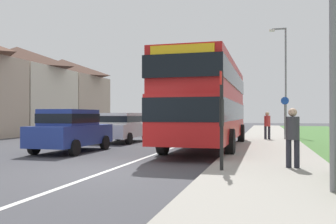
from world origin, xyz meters
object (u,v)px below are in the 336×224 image
object	(u,v)px
pedestrian_at_stop	(293,135)
street_lamp_mid	(284,74)
parked_car_white	(123,126)
cycle_route_sign	(285,116)
pedestrian_walking_away	(267,124)
parked_car_blue	(71,129)
bus_stop_sign	(222,113)
double_decker_bus	(208,100)

from	to	relation	value
pedestrian_at_stop	street_lamp_mid	world-z (taller)	street_lamp_mid
parked_car_white	street_lamp_mid	bearing A→B (deg)	40.73
cycle_route_sign	street_lamp_mid	distance (m)	5.21
pedestrian_at_stop	pedestrian_walking_away	distance (m)	11.19
street_lamp_mid	pedestrian_at_stop	bearing A→B (deg)	-92.05
parked_car_blue	pedestrian_walking_away	xyz separation A→B (m)	(7.63, 8.18, 0.04)
parked_car_blue	street_lamp_mid	xyz separation A→B (m)	(8.78, 12.89, 3.35)
parked_car_blue	street_lamp_mid	distance (m)	15.95
parked_car_blue	bus_stop_sign	bearing A→B (deg)	-30.97
cycle_route_sign	street_lamp_mid	bearing A→B (deg)	87.66
pedestrian_at_stop	bus_stop_sign	bearing A→B (deg)	-152.99
pedestrian_walking_away	cycle_route_sign	world-z (taller)	cycle_route_sign
parked_car_white	cycle_route_sign	world-z (taller)	cycle_route_sign
parked_car_white	cycle_route_sign	distance (m)	9.18
double_decker_bus	parked_car_white	size ratio (longest dim) A/B	2.51
parked_car_white	pedestrian_walking_away	distance (m)	8.13
parked_car_blue	cycle_route_sign	size ratio (longest dim) A/B	1.62
parked_car_blue	pedestrian_walking_away	bearing A→B (deg)	46.98
double_decker_bus	pedestrian_walking_away	bearing A→B (deg)	64.04
double_decker_bus	street_lamp_mid	bearing A→B (deg)	69.59
pedestrian_walking_away	cycle_route_sign	bearing A→B (deg)	20.18
bus_stop_sign	double_decker_bus	bearing A→B (deg)	101.70
parked_car_blue	double_decker_bus	bearing A→B (deg)	29.86
bus_stop_sign	cycle_route_sign	bearing A→B (deg)	80.28
parked_car_white	pedestrian_at_stop	xyz separation A→B (m)	(8.20, -8.34, 0.09)
parked_car_blue	street_lamp_mid	bearing A→B (deg)	55.74
parked_car_white	bus_stop_sign	distance (m)	11.28
double_decker_bus	pedestrian_at_stop	size ratio (longest dim) A/B	6.20
parked_car_white	pedestrian_walking_away	size ratio (longest dim) A/B	2.47
bus_stop_sign	street_lamp_mid	size ratio (longest dim) A/B	0.35
bus_stop_sign	street_lamp_mid	world-z (taller)	street_lamp_mid
pedestrian_at_stop	cycle_route_sign	world-z (taller)	cycle_route_sign
bus_stop_sign	parked_car_white	bearing A→B (deg)	125.00
parked_car_white	bus_stop_sign	bearing A→B (deg)	-55.00
pedestrian_walking_away	cycle_route_sign	xyz separation A→B (m)	(0.97, 0.36, 0.45)
street_lamp_mid	parked_car_blue	bearing A→B (deg)	-124.26
parked_car_white	double_decker_bus	bearing A→B (deg)	-25.72
parked_car_white	parked_car_blue	bearing A→B (deg)	-90.16
pedestrian_walking_away	bus_stop_sign	xyz separation A→B (m)	(-1.16, -12.06, 0.56)
cycle_route_sign	pedestrian_at_stop	bearing A→B (deg)	-91.94
pedestrian_at_stop	street_lamp_mid	size ratio (longest dim) A/B	0.22
double_decker_bus	parked_car_white	world-z (taller)	double_decker_bus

